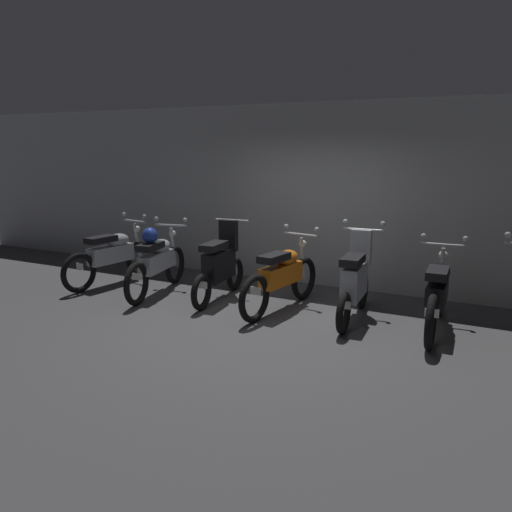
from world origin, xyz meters
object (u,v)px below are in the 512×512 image
Objects in this scene: motorbike_slot_2 at (220,265)px; motorbike_slot_5 at (437,293)px; motorbike_slot_0 at (112,255)px; motorbike_slot_1 at (157,261)px; motorbike_slot_3 at (282,276)px; motorbike_slot_4 at (355,281)px.

motorbike_slot_2 is 0.86× the size of motorbike_slot_5.
motorbike_slot_0 is 1.00× the size of motorbike_slot_1.
motorbike_slot_0 is 5.22m from motorbike_slot_5.
motorbike_slot_2 is at bearing 10.30° from motorbike_slot_1.
motorbike_slot_5 is at bearing 0.93° from motorbike_slot_0.
motorbike_slot_3 is (3.13, -0.00, 0.00)m from motorbike_slot_0.
motorbike_slot_3 is at bearing -176.58° from motorbike_slot_4.
motorbike_slot_1 is 0.99× the size of motorbike_slot_5.
motorbike_slot_0 is at bearing -178.42° from motorbike_slot_2.
motorbike_slot_5 is (5.22, 0.08, 0.00)m from motorbike_slot_0.
motorbike_slot_0 is 3.13m from motorbike_slot_3.
motorbike_slot_5 is at bearing 2.97° from motorbike_slot_1.
motorbike_slot_0 is 1.16× the size of motorbike_slot_4.
motorbike_slot_4 is at bearing 3.48° from motorbike_slot_1.
motorbike_slot_1 is 1.15× the size of motorbike_slot_4.
motorbike_slot_3 is at bearing -177.58° from motorbike_slot_5.
motorbike_slot_3 is at bearing 3.51° from motorbike_slot_1.
motorbike_slot_3 is (1.05, -0.06, -0.03)m from motorbike_slot_2.
motorbike_slot_1 and motorbike_slot_5 have the same top height.
motorbike_slot_1 is at bearing -176.49° from motorbike_slot_3.
motorbike_slot_4 reaches higher than motorbike_slot_2.
motorbike_slot_4 is at bearing -178.57° from motorbike_slot_5.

